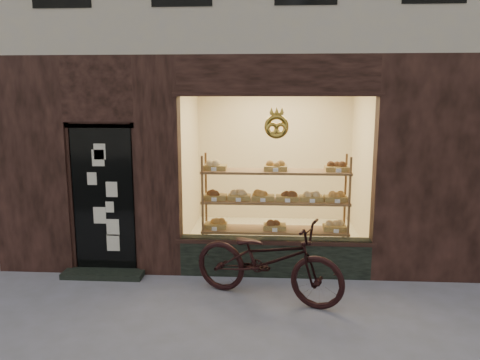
{
  "coord_description": "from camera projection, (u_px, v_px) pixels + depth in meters",
  "views": [
    {
      "loc": [
        0.37,
        -4.32,
        2.57
      ],
      "look_at": [
        -0.04,
        2.0,
        1.42
      ],
      "focal_mm": 35.0,
      "sensor_mm": 36.0,
      "label": 1
    }
  ],
  "objects": [
    {
      "name": "bicycle",
      "position": [
        268.0,
        260.0,
        5.9
      ],
      "size": [
        2.1,
        1.36,
        1.04
      ],
      "primitive_type": "imported",
      "rotation": [
        0.0,
        0.0,
        1.2
      ],
      "color": "black",
      "rests_on": "ground"
    },
    {
      "name": "ground",
      "position": [
        231.0,
        353.0,
        4.72
      ],
      "size": [
        90.0,
        90.0,
        0.0
      ],
      "primitive_type": "plane",
      "color": "slate"
    },
    {
      "name": "display_shelf",
      "position": [
        275.0,
        210.0,
        7.04
      ],
      "size": [
        2.2,
        0.45,
        1.7
      ],
      "color": "brown",
      "rests_on": "ground"
    }
  ]
}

